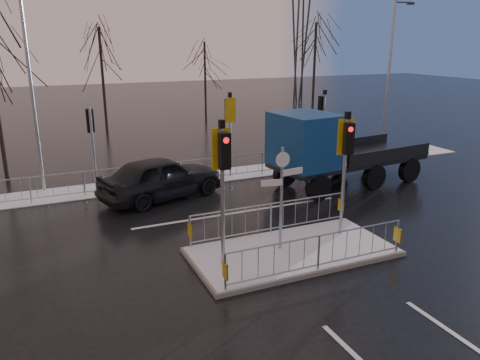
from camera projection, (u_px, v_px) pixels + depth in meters
name	position (u px, v px, depth m)	size (l,w,h in m)	color
ground	(292.00, 253.00, 13.89)	(120.00, 120.00, 0.00)	black
snow_verge	(198.00, 178.00, 21.41)	(30.00, 2.00, 0.04)	white
lane_markings	(298.00, 258.00, 13.60)	(8.00, 11.38, 0.01)	silver
traffic_island	(292.00, 241.00, 13.78)	(6.00, 3.04, 4.15)	slate
far_kerb_fixtures	(207.00, 159.00, 20.80)	(18.00, 0.65, 3.83)	#959AA2
car_far_lane	(162.00, 177.00, 18.55)	(2.03, 5.04, 1.72)	black
flatbed_truck	(324.00, 149.00, 19.46)	(7.32, 3.30, 3.29)	black
tree_far_a	(101.00, 60.00, 30.98)	(3.75, 3.75, 7.08)	black
tree_far_b	(205.00, 66.00, 36.03)	(3.25, 3.25, 6.14)	black
tree_far_c	(315.00, 53.00, 36.23)	(4.00, 4.00, 7.55)	black
street_lamp_right	(390.00, 74.00, 24.18)	(1.25, 0.18, 8.00)	#959AA2
street_lamp_left	(33.00, 82.00, 18.42)	(1.25, 0.18, 8.20)	#959AA2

